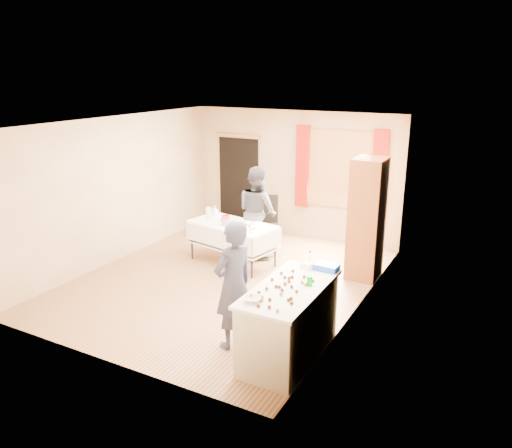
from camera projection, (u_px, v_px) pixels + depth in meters
The scene contains 29 objects.
floor at pixel (225, 280), 8.35m from camera, with size 4.50×5.50×0.02m, color #9E7047.
ceiling at pixel (222, 122), 7.57m from camera, with size 4.50×5.50×0.02m, color white.
wall_back at pixel (294, 174), 10.29m from camera, with size 4.50×0.02×2.60m, color tan.
wall_front at pixel (95, 260), 5.63m from camera, with size 4.50×0.02×2.60m, color tan.
wall_left at pixel (117, 190), 8.98m from camera, with size 0.02×5.50×2.60m, color tan.
wall_right at pixel (362, 225), 6.94m from camera, with size 0.02×5.50×2.60m, color tan.
window_frame at pixel (340, 169), 9.74m from camera, with size 1.32×0.06×1.52m, color olive.
window_pane at pixel (340, 170), 9.73m from camera, with size 1.20×0.02×1.40m, color white.
curtain_left at pixel (302, 166), 10.05m from camera, with size 0.28×0.06×1.65m, color maroon.
curtain_right at pixel (379, 174), 9.35m from camera, with size 0.28×0.06×1.65m, color maroon.
doorway at pixel (239, 182), 10.93m from camera, with size 0.95×0.04×2.00m, color black.
door_lintel at pixel (238, 136), 10.61m from camera, with size 1.05×0.06×0.08m, color olive.
cabinet at pixel (367, 219), 8.19m from camera, with size 0.50×0.60×2.03m, color brown.
counter at pixel (289, 322), 6.02m from camera, with size 0.75×1.57×0.91m.
party_table at pixel (233, 240), 8.95m from camera, with size 1.71×1.09×0.75m.
chair at pixel (266, 234), 9.67m from camera, with size 0.57×0.57×1.07m.
girl at pixel (234, 285), 6.14m from camera, with size 0.56×0.69×1.65m, color #262841.
woman at pixel (258, 212), 9.25m from camera, with size 1.02×0.94×1.69m, color black.
soda_can at pixel (310, 281), 5.90m from camera, with size 0.07×0.07×0.12m, color #027D15.
mixing_bowl at pixel (252, 299), 5.52m from camera, with size 0.25×0.25×0.05m, color white.
foam_block at pixel (307, 266), 6.41m from camera, with size 0.15×0.10×0.08m, color white.
blue_basket at pixel (327, 267), 6.37m from camera, with size 0.30×0.20×0.08m, color blue.
pitcher at pixel (209, 214), 9.03m from camera, with size 0.11×0.11×0.22m, color silver.
cup_red at pixel (225, 218), 8.97m from camera, with size 0.16×0.16×0.11m, color red.
cup_rainbow at pixel (224, 222), 8.74m from camera, with size 0.15×0.15×0.12m, color red.
small_bowl at pixel (250, 224), 8.75m from camera, with size 0.20×0.20×0.05m, color white.
pastry_tray at pixel (248, 230), 8.48m from camera, with size 0.28×0.20×0.02m, color white.
bottle at pixel (215, 211), 9.29m from camera, with size 0.09×0.10×0.19m, color white.
cake_balls at pixel (283, 289), 5.78m from camera, with size 0.52×1.12×0.04m.
Camera 1 is at (4.08, -6.54, 3.36)m, focal length 35.00 mm.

